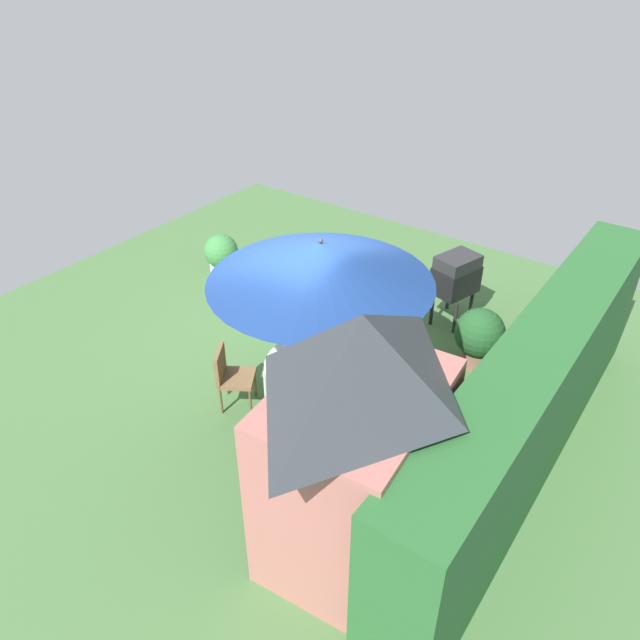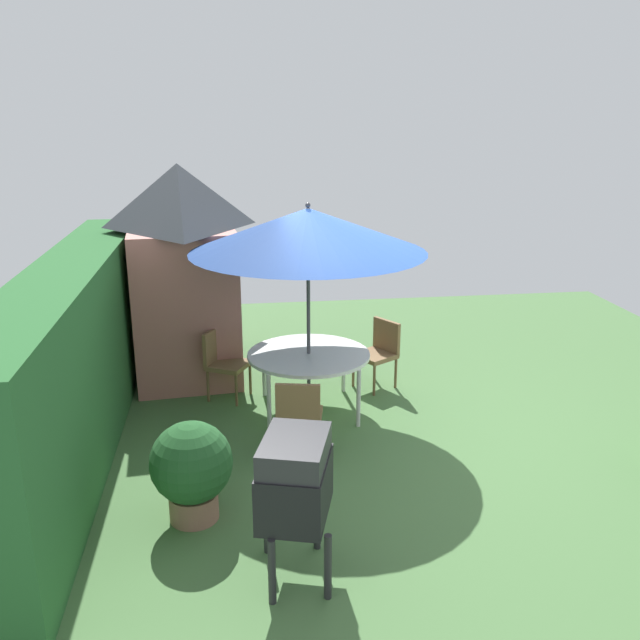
{
  "view_description": "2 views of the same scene",
  "coord_description": "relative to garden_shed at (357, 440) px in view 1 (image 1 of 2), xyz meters",
  "views": [
    {
      "loc": [
        5.67,
        4.63,
        5.59
      ],
      "look_at": [
        0.34,
        0.76,
        1.28
      ],
      "focal_mm": 34.07,
      "sensor_mm": 36.0,
      "label": 1
    },
    {
      "loc": [
        -7.08,
        1.8,
        3.54
      ],
      "look_at": [
        0.44,
        0.78,
        1.19
      ],
      "focal_mm": 37.79,
      "sensor_mm": 36.0,
      "label": 2
    }
  ],
  "objects": [
    {
      "name": "ground_plane",
      "position": [
        -2.07,
        -2.46,
        -1.48
      ],
      "size": [
        11.0,
        11.0,
        0.0
      ],
      "primitive_type": "plane",
      "color": "#47703D"
    },
    {
      "name": "hedge_backdrop",
      "position": [
        -2.07,
        1.04,
        -0.47
      ],
      "size": [
        6.41,
        0.75,
        2.02
      ],
      "color": "#28602D",
      "rests_on": "ground"
    },
    {
      "name": "garden_shed",
      "position": [
        0.0,
        0.0,
        0.0
      ],
      "size": [
        2.13,
        1.62,
        2.9
      ],
      "color": "#B26B60",
      "rests_on": "ground"
    },
    {
      "name": "patio_table",
      "position": [
        -1.54,
        -1.55,
        -0.78
      ],
      "size": [
        1.49,
        1.49,
        0.75
      ],
      "color": "white",
      "rests_on": "ground"
    },
    {
      "name": "patio_umbrella",
      "position": [
        -1.54,
        -1.55,
        0.76
      ],
      "size": [
        2.76,
        2.76,
        2.56
      ],
      "color": "#4C4C51",
      "rests_on": "ground"
    },
    {
      "name": "bbq_grill",
      "position": [
        -4.62,
        -1.08,
        -0.64
      ],
      "size": [
        0.81,
        0.68,
        1.2
      ],
      "color": "black",
      "rests_on": "ground"
    },
    {
      "name": "chair_near_shed",
      "position": [
        -0.89,
        -2.58,
        -0.96
      ],
      "size": [
        0.64,
        0.64,
        0.9
      ],
      "color": "olive",
      "rests_on": "ground"
    },
    {
      "name": "chair_far_side",
      "position": [
        -0.99,
        -0.5,
        -0.96
      ],
      "size": [
        0.62,
        0.63,
        0.9
      ],
      "color": "olive",
      "rests_on": "ground"
    },
    {
      "name": "chair_toward_hedge",
      "position": [
        -2.74,
        -1.3,
        -0.96
      ],
      "size": [
        0.55,
        0.54,
        0.9
      ],
      "color": "olive",
      "rests_on": "ground"
    },
    {
      "name": "potted_plant_by_shed",
      "position": [
        -3.51,
        -5.25,
        -1.04
      ],
      "size": [
        0.63,
        0.63,
        0.83
      ],
      "color": "silver",
      "rests_on": "ground"
    },
    {
      "name": "potted_plant_by_grill",
      "position": [
        -3.72,
        -0.24,
        -0.97
      ],
      "size": [
        0.74,
        0.74,
        0.94
      ],
      "color": "#936651",
      "rests_on": "ground"
    }
  ]
}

